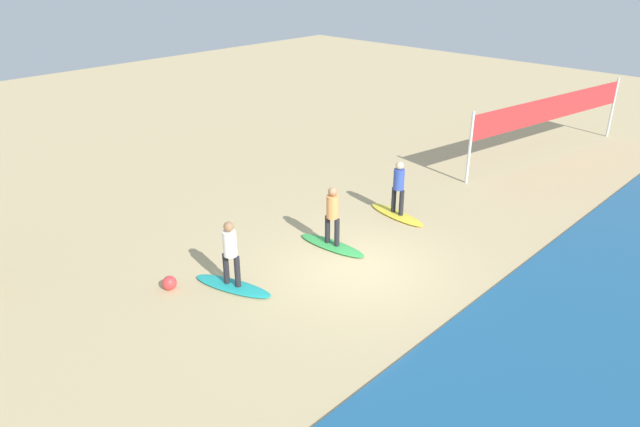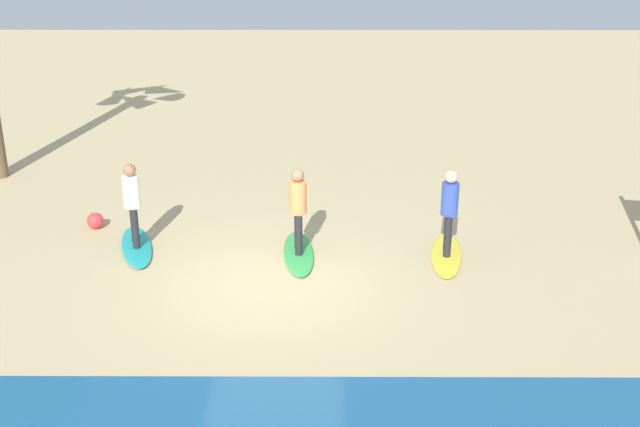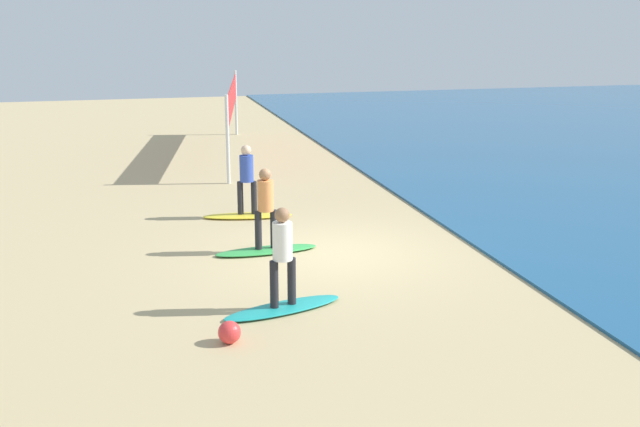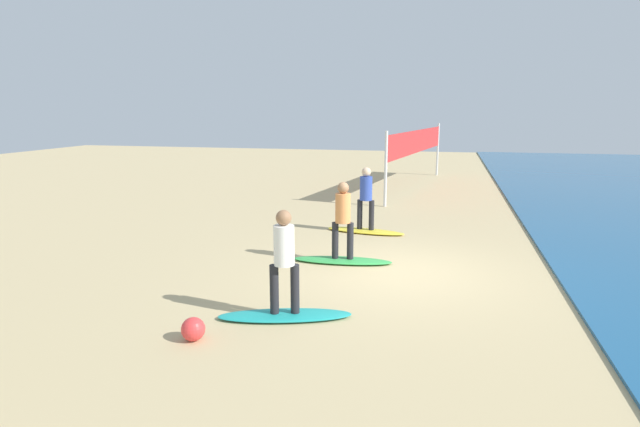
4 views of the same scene
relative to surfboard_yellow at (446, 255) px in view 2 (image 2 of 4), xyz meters
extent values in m
plane|color=tan|center=(3.22, 1.17, -0.04)|extent=(60.00, 60.00, 0.00)
ellipsoid|color=yellow|center=(0.00, 0.00, 0.00)|extent=(0.85, 2.16, 0.09)
cylinder|color=#232328|center=(0.02, 0.16, 0.43)|extent=(0.14, 0.14, 0.78)
cylinder|color=#232328|center=(-0.02, -0.16, 0.43)|extent=(0.14, 0.14, 0.78)
cylinder|color=#334CAD|center=(0.00, 0.00, 1.14)|extent=(0.32, 0.32, 0.62)
sphere|color=beige|center=(0.00, 0.00, 1.56)|extent=(0.24, 0.24, 0.24)
ellipsoid|color=green|center=(2.81, -0.06, 0.00)|extent=(0.72, 2.14, 0.09)
cylinder|color=#232328|center=(2.80, 0.10, 0.43)|extent=(0.14, 0.14, 0.78)
cylinder|color=#232328|center=(2.82, -0.22, 0.43)|extent=(0.14, 0.14, 0.78)
cylinder|color=#E58C4C|center=(2.81, -0.06, 1.14)|extent=(0.32, 0.32, 0.62)
sphere|color=#9E704C|center=(2.81, -0.06, 1.56)|extent=(0.24, 0.24, 0.24)
ellipsoid|color=teal|center=(5.98, -0.36, 0.00)|extent=(1.13, 2.17, 0.09)
cylinder|color=#232328|center=(5.93, -0.20, 0.43)|extent=(0.14, 0.14, 0.78)
cylinder|color=#232328|center=(6.02, -0.51, 0.43)|extent=(0.14, 0.14, 0.78)
cylinder|color=white|center=(5.98, -0.36, 1.14)|extent=(0.32, 0.32, 0.62)
sphere|color=#9E704C|center=(5.98, -0.36, 1.56)|extent=(0.24, 0.24, 0.24)
sphere|color=#E53838|center=(7.05, -1.38, 0.13)|extent=(0.34, 0.34, 0.34)
camera|label=1|loc=(13.25, 9.45, 7.39)|focal=33.11mm
camera|label=2|loc=(2.33, 13.60, 6.21)|focal=44.12mm
camera|label=3|loc=(17.66, -2.68, 4.70)|focal=43.76mm
camera|label=4|loc=(13.35, 1.98, 3.20)|focal=29.39mm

